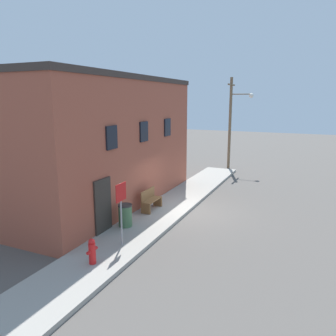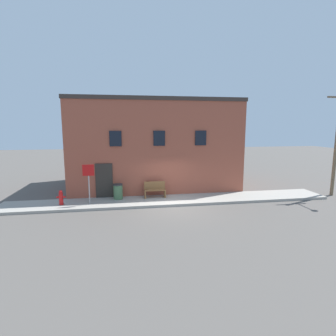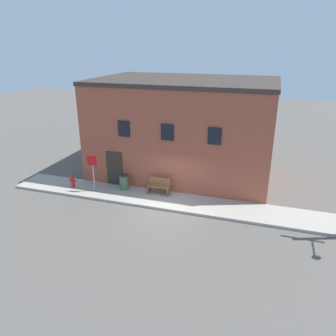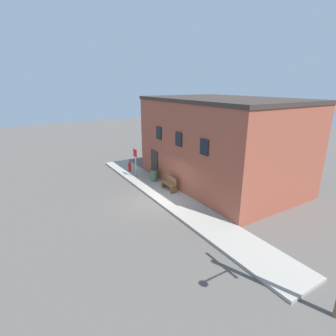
# 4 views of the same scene
# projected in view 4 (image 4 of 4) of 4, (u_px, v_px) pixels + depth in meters

# --- Properties ---
(ground_plane) EXTENTS (80.00, 80.00, 0.00)m
(ground_plane) POSITION_uv_depth(u_px,v_px,m) (155.00, 202.00, 16.36)
(ground_plane) COLOR #56514C
(sidewalk) EXTENTS (18.87, 2.12, 0.15)m
(sidewalk) POSITION_uv_depth(u_px,v_px,m) (169.00, 197.00, 16.86)
(sidewalk) COLOR #9E998E
(sidewalk) RESTS_ON ground
(brick_building) EXTENTS (11.15, 7.24, 6.14)m
(brick_building) POSITION_uv_depth(u_px,v_px,m) (220.00, 142.00, 18.66)
(brick_building) COLOR #9E4C38
(brick_building) RESTS_ON ground
(fire_hydrant) EXTENTS (0.46, 0.22, 0.81)m
(fire_hydrant) POSITION_uv_depth(u_px,v_px,m) (130.00, 166.00, 21.59)
(fire_hydrant) COLOR red
(fire_hydrant) RESTS_ON sidewalk
(stop_sign) EXTENTS (0.61, 0.06, 2.19)m
(stop_sign) POSITION_uv_depth(u_px,v_px,m) (135.00, 158.00, 19.96)
(stop_sign) COLOR gray
(stop_sign) RESTS_ON sidewalk
(bench) EXTENTS (1.26, 0.44, 0.95)m
(bench) POSITION_uv_depth(u_px,v_px,m) (169.00, 184.00, 17.68)
(bench) COLOR brown
(bench) RESTS_ON sidewalk
(trash_bin) EXTENTS (0.56, 0.56, 0.89)m
(trash_bin) POSITION_uv_depth(u_px,v_px,m) (154.00, 175.00, 19.45)
(trash_bin) COLOR #426642
(trash_bin) RESTS_ON sidewalk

